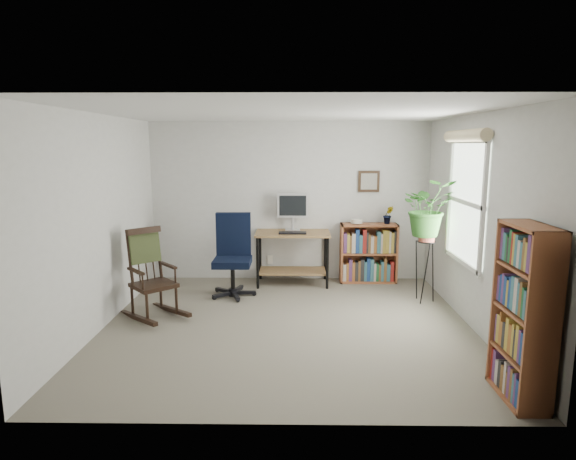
{
  "coord_description": "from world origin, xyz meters",
  "views": [
    {
      "loc": [
        0.08,
        -5.28,
        2.06
      ],
      "look_at": [
        0.0,
        0.4,
        1.05
      ],
      "focal_mm": 30.0,
      "sensor_mm": 36.0,
      "label": 1
    }
  ],
  "objects_px": {
    "low_bookshelf": "(368,253)",
    "desk": "(293,258)",
    "tall_bookshelf": "(524,314)",
    "office_chair": "(232,255)",
    "rocking_chair": "(153,273)"
  },
  "relations": [
    {
      "from": "low_bookshelf",
      "to": "tall_bookshelf",
      "type": "bearing_deg",
      "value": -77.95
    },
    {
      "from": "office_chair",
      "to": "rocking_chair",
      "type": "distance_m",
      "value": 1.18
    },
    {
      "from": "low_bookshelf",
      "to": "office_chair",
      "type": "bearing_deg",
      "value": -159.67
    },
    {
      "from": "office_chair",
      "to": "tall_bookshelf",
      "type": "relative_size",
      "value": 0.79
    },
    {
      "from": "rocking_chair",
      "to": "desk",
      "type": "bearing_deg",
      "value": -1.93
    },
    {
      "from": "desk",
      "to": "rocking_chair",
      "type": "bearing_deg",
      "value": -139.13
    },
    {
      "from": "desk",
      "to": "rocking_chair",
      "type": "height_order",
      "value": "rocking_chair"
    },
    {
      "from": "low_bookshelf",
      "to": "tall_bookshelf",
      "type": "relative_size",
      "value": 0.62
    },
    {
      "from": "rocking_chair",
      "to": "office_chair",
      "type": "bearing_deg",
      "value": 1.79
    },
    {
      "from": "office_chair",
      "to": "rocking_chair",
      "type": "relative_size",
      "value": 1.05
    },
    {
      "from": "low_bookshelf",
      "to": "desk",
      "type": "bearing_deg",
      "value": -174.01
    },
    {
      "from": "desk",
      "to": "office_chair",
      "type": "xyz_separation_m",
      "value": [
        -0.82,
        -0.61,
        0.18
      ]
    },
    {
      "from": "desk",
      "to": "office_chair",
      "type": "bearing_deg",
      "value": -143.44
    },
    {
      "from": "desk",
      "to": "office_chair",
      "type": "height_order",
      "value": "office_chair"
    },
    {
      "from": "desk",
      "to": "rocking_chair",
      "type": "relative_size",
      "value": 1.0
    }
  ]
}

